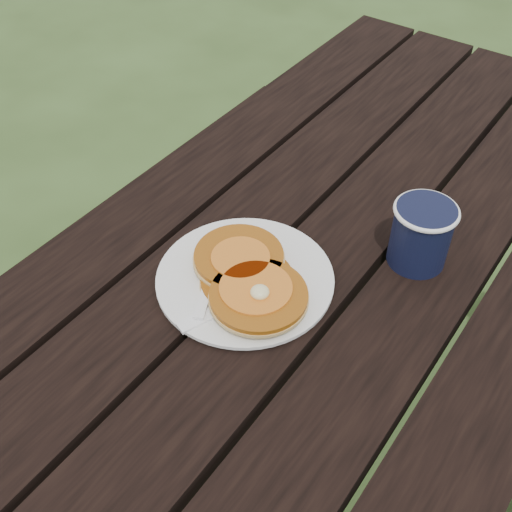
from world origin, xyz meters
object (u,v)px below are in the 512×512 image
Objects in this scene: picnic_table at (285,427)px; coffee_cup at (422,232)px; pancake_stack at (249,279)px; plate at (245,279)px.

coffee_cup is (0.12, 0.16, 0.44)m from picnic_table.
pancake_stack is 0.27m from coffee_cup.
coffee_cup is at bearing 53.88° from picnic_table.
picnic_table is 0.39m from plate.
plate is (-0.07, -0.03, 0.39)m from picnic_table.
coffee_cup is at bearing 45.67° from plate.
coffee_cup reaches higher than picnic_table.
picnic_table is at bearing 36.35° from pancake_stack.
plate is 2.50× the size of coffee_cup.
plate is at bearing -134.33° from coffee_cup.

